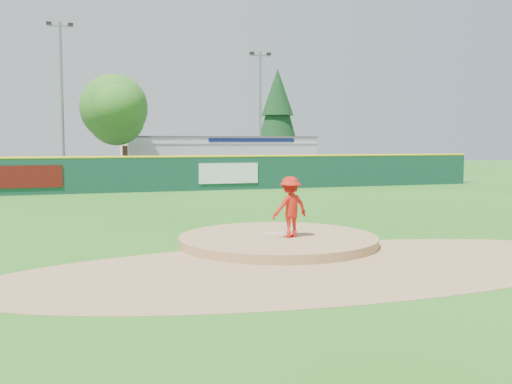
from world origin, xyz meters
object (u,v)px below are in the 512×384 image
object	(u,v)px
pool_building_grp	(215,156)
conifer_tree	(277,113)
deciduous_tree	(124,117)
pitcher	(290,207)
van	(236,175)
light_pole_right	(260,108)
light_pole_left	(62,95)

from	to	relation	value
pool_building_grp	conifer_tree	bearing A→B (deg)	29.78
deciduous_tree	conifer_tree	distance (m)	18.63
pitcher	van	bearing A→B (deg)	-116.70
pitcher	light_pole_right	xyz separation A→B (m)	(8.77, 29.33, 4.46)
conifer_tree	pool_building_grp	bearing A→B (deg)	-150.22
pool_building_grp	light_pole_left	distance (m)	13.72
pool_building_grp	conifer_tree	xyz separation A→B (m)	(7.00, 4.01, 3.88)
pool_building_grp	light_pole_left	xyz separation A→B (m)	(-12.00, -4.99, 4.39)
light_pole_left	light_pole_right	size ratio (longest dim) A/B	1.10
light_pole_left	van	bearing A→B (deg)	-23.95
deciduous_tree	conifer_tree	size ratio (longest dim) A/B	0.77
pitcher	van	distance (m)	22.94
conifer_tree	light_pole_right	world-z (taller)	light_pole_right
conifer_tree	light_pole_left	bearing A→B (deg)	-154.65
van	pool_building_grp	xyz separation A→B (m)	(0.97, 9.89, 1.01)
conifer_tree	light_pole_right	bearing A→B (deg)	-119.74
light_pole_left	deciduous_tree	bearing A→B (deg)	-26.57
deciduous_tree	conifer_tree	xyz separation A→B (m)	(15.00, 11.00, 0.99)
deciduous_tree	light_pole_left	world-z (taller)	light_pole_left
pitcher	light_pole_left	xyz separation A→B (m)	(-6.23, 27.33, 4.97)
light_pole_right	pitcher	bearing A→B (deg)	-106.65
deciduous_tree	light_pole_right	size ratio (longest dim) A/B	0.74
pool_building_grp	van	bearing A→B (deg)	-95.57
conifer_tree	light_pole_right	size ratio (longest dim) A/B	0.95
pitcher	deciduous_tree	size ratio (longest dim) A/B	0.23
van	light_pole_right	xyz separation A→B (m)	(3.97, 6.90, 4.89)
pitcher	conifer_tree	world-z (taller)	conifer_tree
van	light_pole_left	world-z (taller)	light_pole_left
pitcher	light_pole_right	size ratio (longest dim) A/B	0.17
pool_building_grp	conifer_tree	world-z (taller)	conifer_tree
van	deciduous_tree	distance (m)	8.55
light_pole_left	pitcher	bearing A→B (deg)	-77.16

